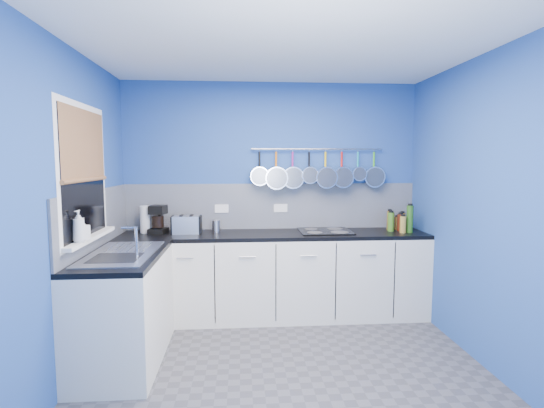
{
  "coord_description": "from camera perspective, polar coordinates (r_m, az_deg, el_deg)",
  "views": [
    {
      "loc": [
        -0.34,
        -3.1,
        1.64
      ],
      "look_at": [
        -0.05,
        0.75,
        1.25
      ],
      "focal_mm": 27.55,
      "sensor_mm": 36.0,
      "label": 1
    }
  ],
  "objects": [
    {
      "name": "wall_front",
      "position": [
        1.67,
        7.61,
        -7.83
      ],
      "size": [
        3.2,
        0.02,
        2.5
      ],
      "primitive_type": "cube",
      "color": "#254994",
      "rests_on": "ground"
    },
    {
      "name": "condiment_3",
      "position": [
        4.73,
        17.83,
        -2.78
      ],
      "size": [
        0.07,
        0.07,
        0.12
      ],
      "primitive_type": "cylinder",
      "color": "black",
      "rests_on": "worktop_back"
    },
    {
      "name": "paper_towel",
      "position": [
        4.56,
        -16.82,
        -2.03
      ],
      "size": [
        0.14,
        0.14,
        0.28
      ],
      "primitive_type": "cylinder",
      "rotation": [
        0.0,
        0.0,
        0.08
      ],
      "color": "white",
      "rests_on": "worktop_back"
    },
    {
      "name": "condiment_0",
      "position": [
        4.81,
        17.37,
        -2.26
      ],
      "size": [
        0.07,
        0.07,
        0.18
      ],
      "primitive_type": "cylinder",
      "color": "#8C5914",
      "rests_on": "worktop_back"
    },
    {
      "name": "socket_left",
      "position": [
        4.61,
        -6.89,
        -0.62
      ],
      "size": [
        0.15,
        0.01,
        0.09
      ],
      "primitive_type": "cube",
      "color": "white",
      "rests_on": "backsplash_back"
    },
    {
      "name": "pan_2",
      "position": [
        4.57,
        2.84,
        4.82
      ],
      "size": [
        0.24,
        0.1,
        0.43
      ],
      "primitive_type": null,
      "color": "silver",
      "rests_on": "pot_rail"
    },
    {
      "name": "pot_rail",
      "position": [
        4.63,
        6.21,
        7.48
      ],
      "size": [
        1.45,
        0.02,
        0.02
      ],
      "primitive_type": "cylinder",
      "rotation": [
        0.0,
        1.57,
        0.0
      ],
      "color": "silver",
      "rests_on": "wall_back"
    },
    {
      "name": "hob",
      "position": [
        4.48,
        7.26,
        -3.7
      ],
      "size": [
        0.54,
        0.48,
        0.01
      ],
      "primitive_type": "cube",
      "color": "black",
      "rests_on": "worktop_back"
    },
    {
      "name": "condiment_6",
      "position": [
        4.62,
        18.32,
        -1.96
      ],
      "size": [
        0.07,
        0.07,
        0.28
      ],
      "primitive_type": "cylinder",
      "color": "#265919",
      "rests_on": "worktop_back"
    },
    {
      "name": "window_sill",
      "position": [
        3.66,
        -23.63,
        -4.24
      ],
      "size": [
        0.1,
        0.98,
        0.03
      ],
      "primitive_type": "cube",
      "color": "white",
      "rests_on": "wall_left"
    },
    {
      "name": "worktop_back",
      "position": [
        4.38,
        0.21,
        -4.22
      ],
      "size": [
        3.2,
        0.6,
        0.04
      ],
      "primitive_type": "cube",
      "color": "black",
      "rests_on": "cabinet_run_back"
    },
    {
      "name": "condiment_2",
      "position": [
        4.74,
        15.77,
        -2.18
      ],
      "size": [
        0.06,
        0.06,
        0.21
      ],
      "primitive_type": "cylinder",
      "color": "brown",
      "rests_on": "worktop_back"
    },
    {
      "name": "toaster",
      "position": [
        4.41,
        -11.59,
        -2.79
      ],
      "size": [
        0.3,
        0.19,
        0.18
      ],
      "primitive_type": "cube",
      "rotation": [
        0.0,
        0.0,
        0.08
      ],
      "color": "silver",
      "rests_on": "worktop_back"
    },
    {
      "name": "mixer_tap",
      "position": [
        3.37,
        -18.03,
        -4.95
      ],
      "size": [
        0.12,
        0.08,
        0.26
      ],
      "primitive_type": null,
      "color": "silver",
      "rests_on": "worktop_left"
    },
    {
      "name": "canister",
      "position": [
        4.46,
        -7.64,
        -3.01
      ],
      "size": [
        0.11,
        0.11,
        0.13
      ],
      "primitive_type": "cylinder",
      "rotation": [
        0.0,
        0.0,
        0.3
      ],
      "color": "silver",
      "rests_on": "worktop_back"
    },
    {
      "name": "wall_back",
      "position": [
        4.64,
        -0.09,
        0.95
      ],
      "size": [
        3.2,
        0.02,
        2.5
      ],
      "primitive_type": "cube",
      "color": "#254994",
      "rests_on": "ground"
    },
    {
      "name": "ceiling",
      "position": [
        3.23,
        2.02,
        21.36
      ],
      "size": [
        3.2,
        3.0,
        0.02
      ],
      "primitive_type": "cube",
      "color": "white",
      "rests_on": "ground"
    },
    {
      "name": "window_frame",
      "position": [
        3.62,
        -24.34,
        3.83
      ],
      "size": [
        0.01,
        1.0,
        1.1
      ],
      "primitive_type": "cube",
      "color": "white",
      "rests_on": "wall_left"
    },
    {
      "name": "pan_0",
      "position": [
        4.54,
        -1.73,
        5.04
      ],
      "size": [
        0.21,
        0.1,
        0.4
      ],
      "primitive_type": null,
      "color": "silver",
      "rests_on": "pot_rail"
    },
    {
      "name": "pan_6",
      "position": [
        4.72,
        11.65,
        5.23
      ],
      "size": [
        0.16,
        0.11,
        0.35
      ],
      "primitive_type": null,
      "color": "silver",
      "rests_on": "pot_rail"
    },
    {
      "name": "socket_right",
      "position": [
        4.62,
        1.18,
        -0.56
      ],
      "size": [
        0.15,
        0.01,
        0.09
      ],
      "primitive_type": "cube",
      "color": "white",
      "rests_on": "backsplash_back"
    },
    {
      "name": "coffee_maker",
      "position": [
        4.48,
        -15.32,
        -2.06
      ],
      "size": [
        0.2,
        0.21,
        0.29
      ],
      "primitive_type": null,
      "rotation": [
        0.0,
        0.0,
        -0.21
      ],
      "color": "black",
      "rests_on": "worktop_back"
    },
    {
      "name": "condiment_5",
      "position": [
        4.65,
        15.94,
        -2.37
      ],
      "size": [
        0.07,
        0.07,
        0.2
      ],
      "primitive_type": "cylinder",
      "color": "#3F721E",
      "rests_on": "worktop_back"
    },
    {
      "name": "bamboo_blind",
      "position": [
        3.61,
        -24.29,
        7.4
      ],
      "size": [
        0.01,
        0.9,
        0.55
      ],
      "primitive_type": "cube",
      "color": "olive",
      "rests_on": "wall_left"
    },
    {
      "name": "backsplash_left",
      "position": [
        3.93,
        -22.78,
        -1.84
      ],
      "size": [
        0.02,
        1.8,
        0.5
      ],
      "primitive_type": "cube",
      "color": "gray",
      "rests_on": "wall_left"
    },
    {
      "name": "soap_bottle_a",
      "position": [
        3.38,
        -24.91,
        -2.78
      ],
      "size": [
        0.11,
        0.11,
        0.24
      ],
      "primitive_type": "imported",
      "rotation": [
        0.0,
        0.0,
        -0.16
      ],
      "color": "white",
      "rests_on": "window_sill"
    },
    {
      "name": "pan_1",
      "position": [
        4.55,
        0.56,
        4.78
      ],
      "size": [
        0.25,
        0.12,
        0.44
      ],
      "primitive_type": null,
      "color": "silver",
      "rests_on": "pot_rail"
    },
    {
      "name": "condiment_1",
      "position": [
        4.78,
        16.69,
        -2.54
      ],
      "size": [
        0.05,
        0.05,
        0.14
      ],
      "primitive_type": "cylinder",
      "color": "brown",
      "rests_on": "worktop_back"
    },
    {
      "name": "pan_3",
      "position": [
        4.6,
        5.09,
        5.15
      ],
      "size": [
        0.19,
        0.12,
        0.38
      ],
      "primitive_type": null,
      "color": "silver",
      "rests_on": "pot_rail"
    },
    {
      "name": "cabinet_run_back",
      "position": [
        4.48,
        0.21,
        -9.9
      ],
      "size": [
        3.2,
        0.6,
        0.86
      ],
      "primitive_type": "cube",
      "color": "silver",
      "rests_on": "ground"
    },
    {
      "name": "pan_4",
      "position": [
        4.63,
        7.31,
        4.81
      ],
      "size": [
        0.24,
        0.13,
        0.43
      ],
      "primitive_type": null,
      "color": "silver",
      "rests_on": "pot_rail"
    },
    {
      "name": "cabinet_run_left",
      "position": [
        3.73,
        -19.52,
        -13.49
      ],
      "size": [
        0.6,
        1.2,
        0.86
      ],
      "primitive_type": "cube",
      "color": "silver",
      "rests_on": "ground"
    },
    {
      "name": "wall_right",
      "position": [
        3.68,
        27.72,
        -0.98
      ],
      "size": [
        0.02,
        3.0,
        2.5
      ],
      "primitive_type": "cube",
      "color": "#254994",
      "rests_on": "ground"
    },
    {
      "name": "backsplash_back",
      "position": [
        4.62,
        -0.07,
        -0.31
      ],
      "size": [
        3.2,
        0.02,
        0.5
      ],
      "primitive_type": "cube",
      "color": "gray",
      "rests_on": "wall_back"
    },
    {
      "name": "pan_7",
      "position": [
        4.77,
        13.75,
        4.75
      ],
      "size": [
        0.23,
        0.08,
        0.42
      ],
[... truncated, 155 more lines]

